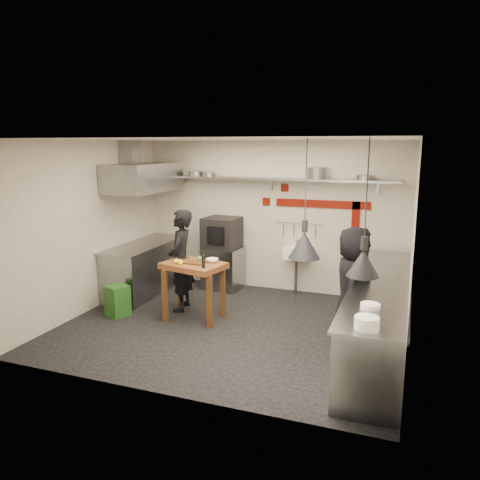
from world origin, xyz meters
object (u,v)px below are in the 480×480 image
(combi_oven, at_px, (222,233))
(chef_right, at_px, (353,286))
(green_bin, at_px, (117,301))
(oven_stand, at_px, (223,268))
(chef_left, at_px, (181,260))
(prep_table, at_px, (194,291))

(combi_oven, relative_size, chef_right, 0.38)
(chef_right, bearing_deg, green_bin, 91.31)
(green_bin, height_order, chef_right, chef_right)
(green_bin, bearing_deg, oven_stand, 61.98)
(combi_oven, bearing_deg, chef_right, -28.46)
(combi_oven, relative_size, chef_left, 0.37)
(chef_left, bearing_deg, chef_right, 70.24)
(oven_stand, xyz_separation_m, chef_right, (2.64, -1.72, 0.42))
(combi_oven, distance_m, chef_right, 3.17)
(combi_oven, bearing_deg, chef_left, -93.81)
(oven_stand, distance_m, chef_right, 3.17)
(prep_table, relative_size, chef_right, 0.56)
(combi_oven, xyz_separation_m, prep_table, (0.21, -1.66, -0.63))
(green_bin, height_order, prep_table, prep_table)
(prep_table, relative_size, chef_left, 0.54)
(combi_oven, xyz_separation_m, green_bin, (-1.03, -1.96, -0.84))
(green_bin, xyz_separation_m, chef_right, (3.68, 0.25, 0.57))
(prep_table, bearing_deg, chef_left, 152.68)
(chef_right, bearing_deg, prep_table, 86.40)
(combi_oven, xyz_separation_m, chef_right, (2.66, -1.70, -0.27))
(combi_oven, height_order, prep_table, combi_oven)
(oven_stand, bearing_deg, chef_left, -94.62)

